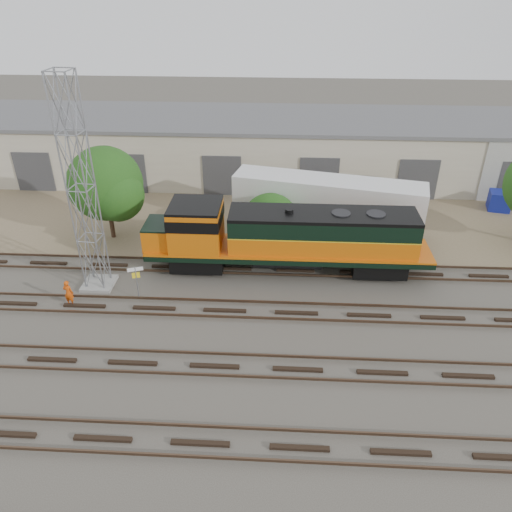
# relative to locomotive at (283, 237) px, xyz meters

# --- Properties ---
(ground) EXTENTS (140.00, 140.00, 0.00)m
(ground) POSITION_rel_locomotive_xyz_m (0.84, -6.00, -2.41)
(ground) COLOR #47423A
(ground) RESTS_ON ground
(dirt_strip) EXTENTS (80.00, 16.00, 0.02)m
(dirt_strip) POSITION_rel_locomotive_xyz_m (0.84, 9.00, -2.40)
(dirt_strip) COLOR #726047
(dirt_strip) RESTS_ON ground
(tracks) EXTENTS (80.00, 20.40, 0.28)m
(tracks) POSITION_rel_locomotive_xyz_m (0.84, -9.00, -2.33)
(tracks) COLOR black
(tracks) RESTS_ON ground
(warehouse) EXTENTS (58.40, 10.40, 5.30)m
(warehouse) POSITION_rel_locomotive_xyz_m (0.89, 16.98, 0.25)
(warehouse) COLOR beige
(warehouse) RESTS_ON ground
(locomotive) EXTENTS (17.47, 3.07, 4.20)m
(locomotive) POSITION_rel_locomotive_xyz_m (0.00, 0.00, 0.00)
(locomotive) COLOR black
(locomotive) RESTS_ON tracks
(signal_tower) EXTENTS (1.84, 1.84, 12.43)m
(signal_tower) POSITION_rel_locomotive_xyz_m (-11.06, -2.24, 3.66)
(signal_tower) COLOR gray
(signal_tower) RESTS_ON ground
(sign_post) EXTENTS (0.85, 0.31, 2.15)m
(sign_post) POSITION_rel_locomotive_xyz_m (-8.27, -3.54, -0.90)
(sign_post) COLOR gray
(sign_post) RESTS_ON ground
(worker) EXTENTS (0.63, 0.46, 1.59)m
(worker) POSITION_rel_locomotive_xyz_m (-12.02, -4.32, -1.61)
(worker) COLOR #D5490B
(worker) RESTS_ON ground
(semi_trailer) EXTENTS (13.50, 5.43, 4.07)m
(semi_trailer) POSITION_rel_locomotive_xyz_m (3.37, 5.48, 0.16)
(semi_trailer) COLOR silver
(semi_trailer) RESTS_ON ground
(dumpster_blue) EXTENTS (1.89, 1.81, 1.50)m
(dumpster_blue) POSITION_rel_locomotive_xyz_m (16.99, 10.22, -1.66)
(dumpster_blue) COLOR navy
(dumpster_blue) RESTS_ON ground
(tree_west) EXTENTS (5.29, 5.04, 6.60)m
(tree_west) POSITION_rel_locomotive_xyz_m (-11.81, 3.73, 1.54)
(tree_west) COLOR #382619
(tree_west) RESTS_ON ground
(tree_mid) EXTENTS (4.12, 3.92, 3.92)m
(tree_mid) POSITION_rel_locomotive_xyz_m (-0.69, 3.34, -0.78)
(tree_mid) COLOR #382619
(tree_mid) RESTS_ON ground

